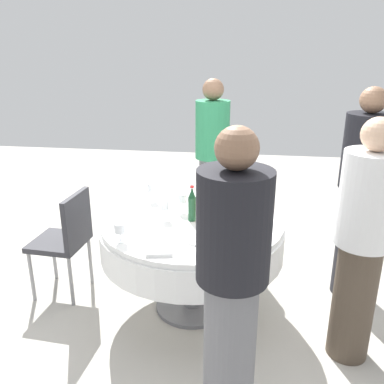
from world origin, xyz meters
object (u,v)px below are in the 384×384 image
object	(u,v)px
wine_glass_west	(120,229)
person_near	(232,290)
dining_table	(192,239)
bottle_dark_green_mid	(192,205)
person_right	(362,242)
plate_inner	(243,230)
person_outer	(360,193)
wine_glass_right	(164,205)
chair_west	(67,235)
bottle_amber_outer	(210,205)
wine_glass_far	(182,199)
plate_east	(204,238)
person_mid	(212,158)
bottle_amber_near	(213,192)
wine_glass_south	(189,185)
wine_glass_inner	(152,188)

from	to	relation	value
wine_glass_west	person_near	world-z (taller)	person_near
dining_table	bottle_dark_green_mid	size ratio (longest dim) A/B	5.05
person_right	plate_inner	bearing A→B (deg)	-88.19
person_near	person_outer	bearing A→B (deg)	-140.30
wine_glass_west	wine_glass_right	bearing A→B (deg)	-117.05
person_outer	chair_west	size ratio (longest dim) A/B	1.92
dining_table	bottle_amber_outer	bearing A→B (deg)	176.01
wine_glass_west	plate_inner	xyz separation A→B (m)	(-0.78, -0.26, -0.08)
bottle_amber_outer	wine_glass_far	world-z (taller)	bottle_amber_outer
bottle_dark_green_mid	plate_inner	distance (m)	0.42
wine_glass_right	plate_east	xyz separation A→B (m)	(-0.32, 0.30, -0.09)
person_near	chair_west	xyz separation A→B (m)	(1.35, -1.11, -0.33)
plate_east	chair_west	size ratio (longest dim) A/B	0.27
person_mid	plate_east	bearing A→B (deg)	-85.56
wine_glass_west	bottle_amber_outer	bearing A→B (deg)	-143.56
bottle_amber_near	person_right	bearing A→B (deg)	147.32
wine_glass_west	person_outer	xyz separation A→B (m)	(-1.66, -0.80, 0.05)
person_right	wine_glass_west	bearing A→B (deg)	-69.97
bottle_amber_outer	person_near	size ratio (longest dim) A/B	0.17
wine_glass_south	chair_west	xyz separation A→B (m)	(0.92, 0.42, -0.33)
bottle_dark_green_mid	chair_west	xyz separation A→B (m)	(1.01, -0.07, -0.34)
wine_glass_right	person_outer	size ratio (longest dim) A/B	0.09
wine_glass_west	dining_table	bearing A→B (deg)	-135.29
wine_glass_far	wine_glass_west	bearing A→B (deg)	60.99
wine_glass_inner	person_outer	distance (m)	1.62
bottle_amber_outer	bottle_dark_green_mid	bearing A→B (deg)	-3.98
person_mid	person_near	world-z (taller)	person_mid
wine_glass_right	chair_west	xyz separation A→B (m)	(0.81, -0.07, -0.33)
wine_glass_west	person_mid	xyz separation A→B (m)	(-0.43, -1.72, 0.04)
person_near	person_right	world-z (taller)	person_near
bottle_dark_green_mid	plate_east	xyz separation A→B (m)	(-0.12, 0.30, -0.11)
wine_glass_far	chair_west	xyz separation A→B (m)	(0.91, 0.08, -0.32)
bottle_dark_green_mid	plate_inner	world-z (taller)	bottle_dark_green_mid
bottle_dark_green_mid	wine_glass_far	size ratio (longest dim) A/B	1.83
wine_glass_right	dining_table	bearing A→B (deg)	179.78
bottle_dark_green_mid	wine_glass_far	world-z (taller)	bottle_dark_green_mid
plate_east	plate_inner	bearing A→B (deg)	-148.62
dining_table	person_mid	world-z (taller)	person_mid
wine_glass_inner	plate_east	distance (m)	0.83
wine_glass_inner	chair_west	bearing A→B (deg)	24.15
bottle_amber_outer	person_right	size ratio (longest dim) A/B	0.17
wine_glass_far	person_mid	bearing A→B (deg)	-95.97
bottle_amber_near	bottle_amber_outer	bearing A→B (deg)	90.17
bottle_amber_outer	wine_glass_south	bearing A→B (deg)	-65.97
bottle_amber_outer	plate_east	size ratio (longest dim) A/B	1.16
bottle_dark_green_mid	person_mid	world-z (taller)	person_mid
bottle_amber_near	wine_glass_south	world-z (taller)	bottle_amber_near
wine_glass_south	plate_east	size ratio (longest dim) A/B	0.61
bottle_amber_outer	wine_glass_south	distance (m)	0.55
bottle_dark_green_mid	wine_glass_west	size ratio (longest dim) A/B	2.08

